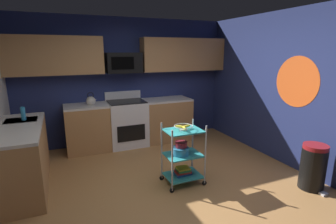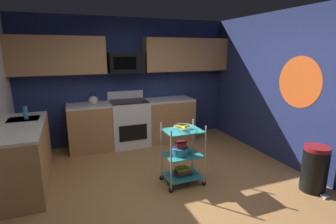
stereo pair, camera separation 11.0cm
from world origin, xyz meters
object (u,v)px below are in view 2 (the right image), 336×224
fruit_bowl (183,127)px  mixing_bowl_small (181,144)px  rolling_cart (183,155)px  dish_soap_bottle (26,113)px  mixing_bowl_large (180,151)px  microwave (126,63)px  trash_can (315,169)px  book_stack (182,171)px  kettle (93,100)px  oven_range (129,122)px

fruit_bowl → mixing_bowl_small: size_ratio=1.49×
rolling_cart → dish_soap_bottle: bearing=152.1°
rolling_cart → mixing_bowl_large: (-0.05, 0.00, 0.07)m
microwave → rolling_cart: (0.36, -2.01, -1.25)m
dish_soap_bottle → trash_can: dish_soap_bottle is taller
trash_can → book_stack: bearing=152.4°
microwave → kettle: bearing=-171.1°
mixing_bowl_small → kettle: (-1.02, 1.89, 0.38)m
microwave → rolling_cart: microwave is taller
fruit_bowl → mixing_bowl_large: size_ratio=1.08×
book_stack → dish_soap_bottle: bearing=152.1°
mixing_bowl_small → book_stack: mixing_bowl_small is taller
microwave → mixing_bowl_large: size_ratio=2.78×
oven_range → rolling_cart: oven_range is taller
oven_range → mixing_bowl_small: oven_range is taller
fruit_bowl → dish_soap_bottle: (-2.12, 1.12, 0.14)m
book_stack → kettle: kettle is taller
book_stack → kettle: (-1.05, 1.90, 0.81)m
trash_can → kettle: bearing=134.3°
mixing_bowl_large → mixing_bowl_small: mixing_bowl_small is taller
microwave → kettle: size_ratio=2.65×
kettle → microwave: bearing=8.9°
oven_range → microwave: bearing=90.3°
dish_soap_bottle → kettle: bearing=36.0°
rolling_cart → fruit_bowl: rolling_cart is taller
rolling_cart → mixing_bowl_small: 0.17m
dish_soap_bottle → mixing_bowl_small: bearing=-28.1°
trash_can → mixing_bowl_large: bearing=153.0°
dish_soap_bottle → fruit_bowl: bearing=-27.9°
oven_range → rolling_cart: bearing=-79.3°
book_stack → dish_soap_bottle: (-2.12, 1.12, 0.83)m
oven_range → book_stack: bearing=-79.3°
mixing_bowl_small → trash_can: bearing=-27.4°
fruit_bowl → book_stack: (0.00, 0.00, -0.69)m
oven_range → trash_can: size_ratio=1.67×
mixing_bowl_large → trash_can: trash_can is taller
trash_can → dish_soap_bottle: bearing=152.2°
oven_range → trash_can: (2.00, -2.76, -0.15)m
fruit_bowl → mixing_bowl_small: 0.26m
oven_range → mixing_bowl_large: (0.31, -1.90, 0.04)m
oven_range → mixing_bowl_large: size_ratio=4.37×
oven_range → dish_soap_bottle: (-1.76, -0.78, 0.54)m
mixing_bowl_large → mixing_bowl_small: (0.01, 0.01, 0.10)m
microwave → mixing_bowl_large: microwave is taller
oven_range → microwave: microwave is taller
microwave → dish_soap_bottle: (-1.76, -0.88, -0.68)m
mixing_bowl_large → dish_soap_bottle: dish_soap_bottle is taller
oven_range → rolling_cart: size_ratio=1.20×
fruit_bowl → mixing_bowl_small: bearing=167.2°
rolling_cart → mixing_bowl_large: rolling_cart is taller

